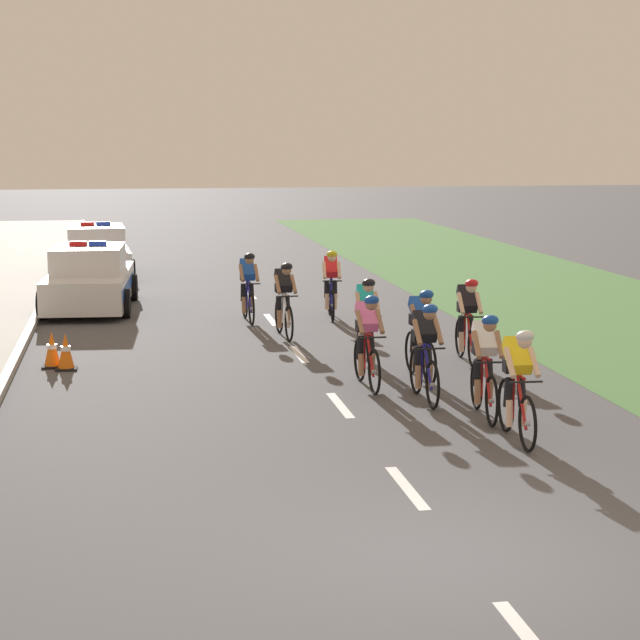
{
  "coord_description": "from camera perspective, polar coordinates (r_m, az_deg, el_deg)",
  "views": [
    {
      "loc": [
        -3.06,
        -9.53,
        3.91
      ],
      "look_at": [
        -0.1,
        7.4,
        1.1
      ],
      "focal_mm": 62.29,
      "sensor_mm": 36.0,
      "label": 1
    }
  ],
  "objects": [
    {
      "name": "cyclist_tenth",
      "position": [
        23.88,
        -3.72,
        1.75
      ],
      "size": [
        0.42,
        1.72,
        1.56
      ],
      "color": "black",
      "rests_on": "ground"
    },
    {
      "name": "traffic_cone_mid",
      "position": [
        19.71,
        -13.6,
        -1.5
      ],
      "size": [
        0.36,
        0.36,
        0.64
      ],
      "color": "black",
      "rests_on": "ground"
    },
    {
      "name": "kerb_edge",
      "position": [
        23.93,
        -14.58,
        -0.26
      ],
      "size": [
        0.16,
        60.0,
        0.13
      ],
      "primitive_type": "cube",
      "color": "#9E9E99",
      "rests_on": "ground"
    },
    {
      "name": "grass_verge",
      "position": [
        26.11,
        14.21,
        0.4
      ],
      "size": [
        7.0,
        60.0,
        0.01
      ],
      "primitive_type": "cube",
      "color": "#4C7F42",
      "rests_on": "ground"
    },
    {
      "name": "police_car_nearest",
      "position": [
        26.2,
        -11.76,
        2.01
      ],
      "size": [
        2.23,
        4.51,
        1.59
      ],
      "color": "silver",
      "rests_on": "ground"
    },
    {
      "name": "lane_markings_centre",
      "position": [
        18.44,
        -0.14,
        -2.94
      ],
      "size": [
        0.14,
        21.6,
        0.01
      ],
      "color": "white",
      "rests_on": "ground"
    },
    {
      "name": "cyclist_fifth",
      "position": [
        18.18,
        5.21,
        -0.65
      ],
      "size": [
        0.42,
        1.72,
        1.56
      ],
      "color": "black",
      "rests_on": "ground"
    },
    {
      "name": "ground_plane",
      "position": [
        10.75,
        7.5,
        -12.14
      ],
      "size": [
        160.0,
        160.0,
        0.0
      ],
      "primitive_type": "plane",
      "color": "#4C4C51"
    },
    {
      "name": "cyclist_second",
      "position": [
        15.79,
        8.47,
        -2.23
      ],
      "size": [
        0.45,
        1.72,
        1.56
      ],
      "color": "black",
      "rests_on": "ground"
    },
    {
      "name": "cyclist_fourth",
      "position": [
        17.52,
        2.45,
        -0.99
      ],
      "size": [
        0.42,
        1.72,
        1.56
      ],
      "color": "black",
      "rests_on": "ground"
    },
    {
      "name": "cyclist_seventh",
      "position": [
        19.56,
        2.38,
        0.09
      ],
      "size": [
        0.43,
        1.72,
        1.56
      ],
      "color": "black",
      "rests_on": "ground"
    },
    {
      "name": "cyclist_eighth",
      "position": [
        21.98,
        -1.86,
        1.11
      ],
      "size": [
        0.43,
        1.72,
        1.56
      ],
      "color": "black",
      "rests_on": "ground"
    },
    {
      "name": "cyclist_lead",
      "position": [
        14.63,
        10.12,
        -3.19
      ],
      "size": [
        0.43,
        1.72,
        1.56
      ],
      "color": "black",
      "rests_on": "ground"
    },
    {
      "name": "traffic_cone_near",
      "position": [
        19.46,
        -12.93,
        -1.61
      ],
      "size": [
        0.36,
        0.36,
        0.64
      ],
      "color": "black",
      "rests_on": "ground"
    },
    {
      "name": "cyclist_ninth",
      "position": [
        24.32,
        0.57,
        1.91
      ],
      "size": [
        0.45,
        1.72,
        1.56
      ],
      "color": "black",
      "rests_on": "ground"
    },
    {
      "name": "cyclist_third",
      "position": [
        16.67,
        5.41,
        -1.55
      ],
      "size": [
        0.42,
        1.72,
        1.56
      ],
      "color": "black",
      "rests_on": "ground"
    },
    {
      "name": "cyclist_sixth",
      "position": [
        19.64,
        7.58,
        0.05
      ],
      "size": [
        0.44,
        1.72,
        1.56
      ],
      "color": "black",
      "rests_on": "ground"
    },
    {
      "name": "police_car_second",
      "position": [
        32.28,
        -11.43,
        3.36
      ],
      "size": [
        2.18,
        4.49,
        1.59
      ],
      "color": "silver",
      "rests_on": "ground"
    }
  ]
}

